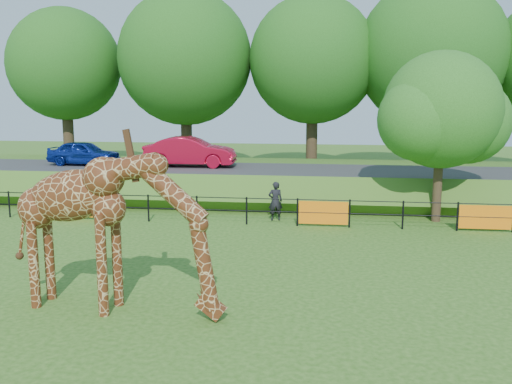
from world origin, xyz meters
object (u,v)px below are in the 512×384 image
tree_east (444,115)px  giraffe (115,232)px  car_red (190,152)px  car_blue (84,153)px  visitor (275,201)px

tree_east → giraffe: bearing=-130.1°
car_red → tree_east: (11.49, -4.91, 2.10)m
giraffe → tree_east: size_ratio=0.79×
giraffe → car_red: (-2.22, 15.93, 0.27)m
giraffe → car_red: giraffe is taller
car_blue → tree_east: 17.93m
giraffe → visitor: 10.68m
car_blue → visitor: car_blue is taller
car_red → giraffe: bearing=-173.8°
car_red → tree_east: tree_east is taller
giraffe → car_blue: (-7.86, 15.81, 0.14)m
car_blue → car_red: car_red is taller
car_red → visitor: size_ratio=2.88×
visitor → giraffe: bearing=60.7°
giraffe → car_red: bearing=105.7°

